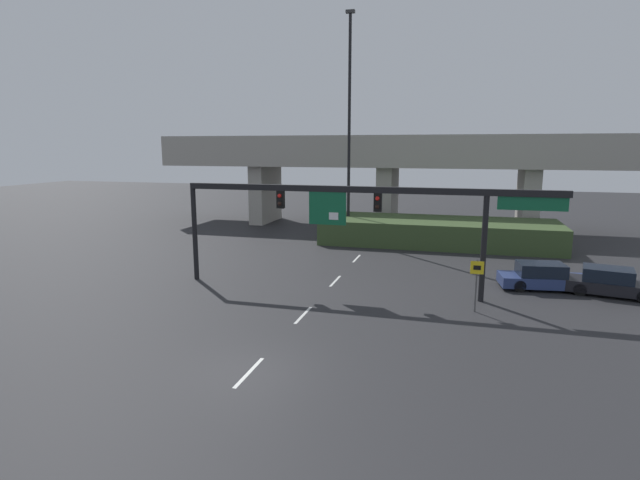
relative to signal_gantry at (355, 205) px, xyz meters
name	(u,v)px	position (x,y,z in m)	size (l,w,h in m)	color
ground_plane	(252,370)	(-1.45, -10.32, -4.64)	(160.00, 160.00, 0.00)	#262628
lane_markings	(347,269)	(-1.45, 4.80, -4.64)	(0.14, 33.06, 0.01)	silver
signal_gantry	(355,205)	(0.00, 0.00, 0.00)	(19.69, 0.44, 5.60)	black
speed_limit_sign	(476,278)	(6.13, -1.80, -3.02)	(0.60, 0.11, 2.48)	#4C4C4C
highway_light_pole_near	(349,124)	(-3.67, 15.17, 4.77)	(0.70, 0.36, 18.05)	black
overpass_bridge	(388,163)	(-1.45, 22.47, 1.45)	(44.22, 7.04, 8.63)	#A39E93
grass_embankment	(438,232)	(3.71, 14.83, -3.68)	(18.18, 6.41, 1.92)	#384C28
parked_sedan_near_right	(543,277)	(9.75, 3.25, -3.98)	(4.78, 2.42, 1.42)	navy
parked_sedan_mid_right	(610,283)	(12.93, 2.94, -3.98)	(4.79, 2.74, 1.43)	black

